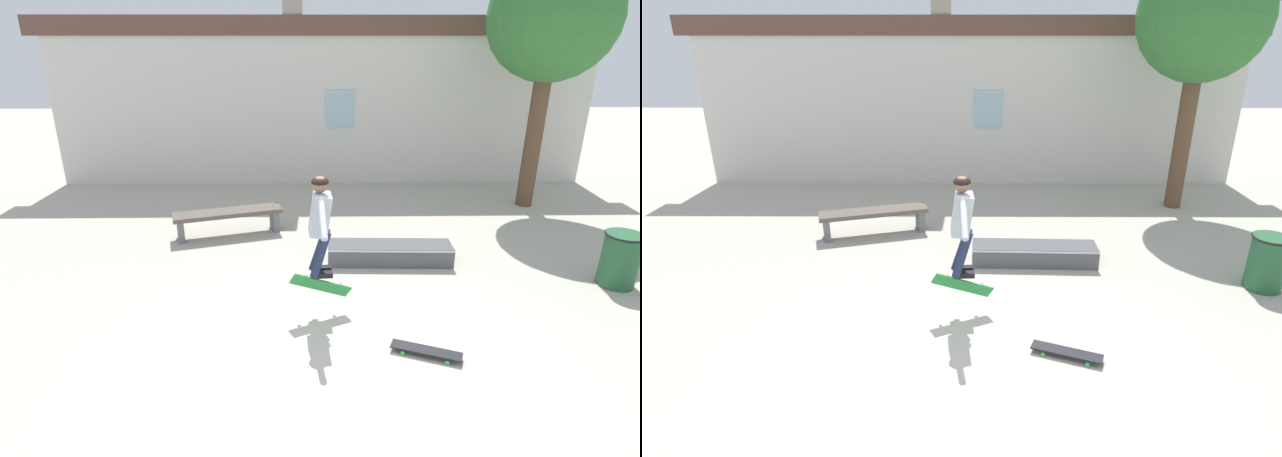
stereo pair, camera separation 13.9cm
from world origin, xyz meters
The scene contains 9 objects.
ground_plane centered at (0.00, 0.00, 0.00)m, with size 40.00×40.00×0.00m, color #B2AD9E.
building_backdrop centered at (-0.01, 7.32, 2.06)m, with size 13.48×0.52×5.30m.
tree_right centered at (4.41, 5.43, 3.80)m, with size 2.49×2.49×5.10m.
park_bench centered at (-1.85, 3.80, 0.36)m, with size 2.04×0.98×0.48m.
skate_ledge centered at (1.00, 2.56, 0.16)m, with size 2.06×0.61×0.32m.
trash_bin centered at (4.32, 1.70, 0.44)m, with size 0.57×0.57×0.83m.
skater centered at (-0.18, 0.97, 1.39)m, with size 0.32×1.35×1.35m.
skateboard_flipping centered at (-0.18, 0.91, 0.46)m, with size 0.84×0.30×0.48m.
skateboard_resting centered at (1.06, -0.02, 0.07)m, with size 0.85×0.48×0.08m.
Camera 1 is at (-0.29, -4.96, 3.63)m, focal length 28.00 mm.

